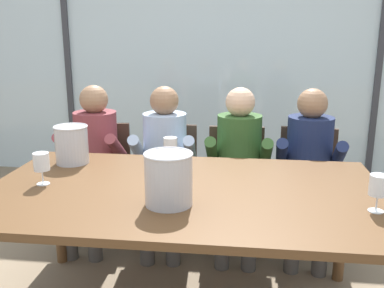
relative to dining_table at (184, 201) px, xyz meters
name	(u,v)px	position (x,y,z in m)	size (l,w,h in m)	color
ground	(202,236)	(0.00, 1.00, -0.70)	(14.00, 14.00, 0.00)	#847056
window_glass_panel	(217,58)	(0.00, 2.53, 0.60)	(7.27, 0.03, 2.60)	silver
window_mullion_left	(68,57)	(-1.64, 2.51, 0.60)	(0.06, 0.06, 2.60)	#38383D
window_mullion_right	(379,59)	(1.64, 2.51, 0.60)	(0.06, 0.06, 2.60)	#38383D
hillside_vineyard	(229,74)	(0.00, 6.23, 0.08)	(13.27, 2.40, 1.56)	#568942
dining_table	(184,201)	(0.00, 0.00, 0.00)	(2.07, 1.20, 0.77)	brown
chair_near_curtain	(102,171)	(-0.79, 1.01, -0.20)	(0.50, 0.50, 0.87)	#332319
chair_left_of_center	(168,173)	(-0.27, 1.03, -0.20)	(0.45, 0.45, 0.87)	#332319
chair_center	(236,176)	(0.25, 1.01, -0.20)	(0.45, 0.45, 0.87)	#332319
chair_right_of_center	(307,178)	(0.78, 1.04, -0.20)	(0.49, 0.49, 0.87)	#332319
person_maroon_top	(93,155)	(-0.80, 0.87, -0.03)	(0.46, 0.61, 1.19)	brown
person_pale_blue_shirt	(164,157)	(-0.27, 0.87, -0.03)	(0.48, 0.63, 1.19)	#9EB2D1
person_olive_shirt	(239,160)	(0.27, 0.87, -0.03)	(0.46, 0.61, 1.19)	#2D5123
person_navy_polo	(309,163)	(0.76, 0.87, -0.03)	(0.49, 0.63, 1.19)	#192347
ice_bucket_primary	(169,178)	(-0.04, -0.21, 0.20)	(0.23, 0.23, 0.25)	#B7B7BC
ice_bucket_secondary	(72,144)	(-0.75, 0.37, 0.19)	(0.21, 0.21, 0.24)	#B7B7BC
wine_glass_by_left_taster	(378,187)	(0.91, -0.19, 0.19)	(0.08, 0.08, 0.17)	silver
wine_glass_near_bucket	(41,162)	(-0.76, -0.03, 0.19)	(0.08, 0.08, 0.17)	silver
wine_glass_center_pour	(170,147)	(-0.14, 0.40, 0.19)	(0.08, 0.08, 0.17)	silver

